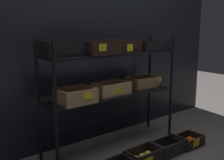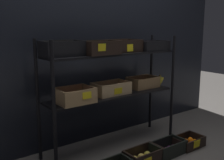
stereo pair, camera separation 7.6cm
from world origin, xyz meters
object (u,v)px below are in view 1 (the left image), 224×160
object	(u,v)px
display_rack	(111,71)
crate_ground_tangerine	(188,142)
crate_ground_plum	(168,149)
crate_ground_apple_gold	(144,158)

from	to	relation	value
display_rack	crate_ground_tangerine	bearing A→B (deg)	-36.53
crate_ground_plum	crate_ground_apple_gold	bearing A→B (deg)	178.37
display_rack	crate_ground_apple_gold	xyz separation A→B (m)	(0.02, -0.47, -0.76)
crate_ground_apple_gold	crate_ground_tangerine	size ratio (longest dim) A/B	1.14
display_rack	crate_ground_tangerine	size ratio (longest dim) A/B	5.00
crate_ground_tangerine	display_rack	bearing A→B (deg)	143.47
crate_ground_apple_gold	crate_ground_plum	xyz separation A→B (m)	(0.33, -0.01, -0.00)
display_rack	crate_ground_plum	distance (m)	0.97
crate_ground_plum	crate_ground_tangerine	size ratio (longest dim) A/B	1.14
display_rack	crate_ground_plum	bearing A→B (deg)	-53.96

